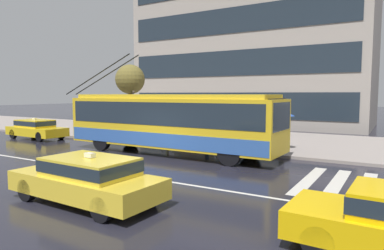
% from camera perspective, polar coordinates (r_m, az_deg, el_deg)
% --- Properties ---
extents(ground_plane, '(160.00, 160.00, 0.00)m').
position_cam_1_polar(ground_plane, '(14.57, -10.39, -6.74)').
color(ground_plane, '#20202A').
extents(sidewalk_slab, '(80.00, 10.00, 0.14)m').
position_cam_1_polar(sidewalk_slab, '(22.96, 6.36, -2.15)').
color(sidewalk_slab, gray).
rests_on(sidewalk_slab, ground_plane).
extents(crosswalk_stripe_edge_near, '(0.44, 4.40, 0.01)m').
position_cam_1_polar(crosswalk_stripe_edge_near, '(12.83, 18.75, -8.54)').
color(crosswalk_stripe_edge_near, beige).
rests_on(crosswalk_stripe_edge_near, ground_plane).
extents(crosswalk_stripe_inner_a, '(0.44, 4.40, 0.01)m').
position_cam_1_polar(crosswalk_stripe_inner_a, '(12.68, 22.78, -8.83)').
color(crosswalk_stripe_inner_a, beige).
rests_on(crosswalk_stripe_inner_a, ground_plane).
extents(crosswalk_stripe_center, '(0.44, 4.40, 0.01)m').
position_cam_1_polar(crosswalk_stripe_center, '(12.59, 26.88, -9.09)').
color(crosswalk_stripe_center, beige).
rests_on(crosswalk_stripe_center, ground_plane).
extents(lane_centre_line, '(72.00, 0.14, 0.01)m').
position_cam_1_polar(lane_centre_line, '(13.71, -13.73, -7.54)').
color(lane_centre_line, silver).
rests_on(lane_centre_line, ground_plane).
extents(trolleybus, '(13.03, 2.77, 5.07)m').
position_cam_1_polar(trolleybus, '(17.21, -3.68, 0.64)').
color(trolleybus, gold).
rests_on(trolleybus, ground_plane).
extents(taxi_oncoming_near, '(4.57, 1.96, 1.39)m').
position_cam_1_polar(taxi_oncoming_near, '(9.97, -16.85, -8.28)').
color(taxi_oncoming_near, yellow).
rests_on(taxi_oncoming_near, ground_plane).
extents(taxi_queued_behind_bus, '(4.58, 1.91, 1.39)m').
position_cam_1_polar(taxi_queued_behind_bus, '(25.21, -24.34, -0.48)').
color(taxi_queued_behind_bus, yellow).
rests_on(taxi_queued_behind_bus, ground_plane).
extents(bus_shelter, '(3.89, 1.64, 2.53)m').
position_cam_1_polar(bus_shelter, '(20.53, 0.49, 2.48)').
color(bus_shelter, gray).
rests_on(bus_shelter, sidewalk_slab).
extents(pedestrian_at_shelter, '(1.39, 1.39, 1.95)m').
position_cam_1_polar(pedestrian_at_shelter, '(21.15, -4.27, 1.68)').
color(pedestrian_at_shelter, '#525741').
rests_on(pedestrian_at_shelter, sidewalk_slab).
extents(pedestrian_approaching_curb, '(1.08, 1.08, 2.00)m').
position_cam_1_polar(pedestrian_approaching_curb, '(19.69, 6.19, 1.40)').
color(pedestrian_approaching_curb, '#293453').
rests_on(pedestrian_approaching_curb, sidewalk_slab).
extents(pedestrian_walking_past, '(1.32, 1.32, 2.02)m').
position_cam_1_polar(pedestrian_walking_past, '(18.59, 2.60, 1.26)').
color(pedestrian_walking_past, navy).
rests_on(pedestrian_walking_past, sidewalk_slab).
extents(pedestrian_waiting_by_pole, '(1.06, 1.06, 1.99)m').
position_cam_1_polar(pedestrian_waiting_by_pole, '(18.19, 14.94, 1.04)').
color(pedestrian_waiting_by_pole, black).
rests_on(pedestrian_waiting_by_pole, sidewalk_slab).
extents(street_tree_bare, '(2.05, 2.05, 4.87)m').
position_cam_1_polar(street_tree_bare, '(24.54, -10.17, 7.26)').
color(street_tree_bare, '#4C382F').
rests_on(street_tree_bare, sidewalk_slab).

